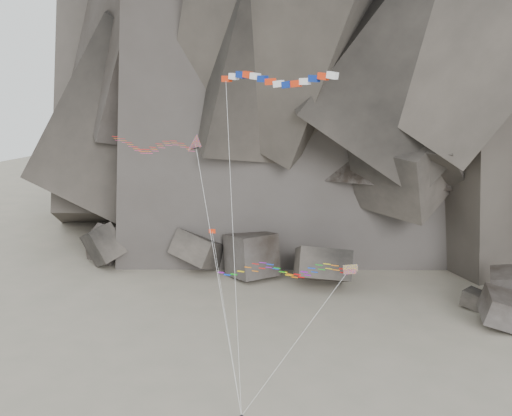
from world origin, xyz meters
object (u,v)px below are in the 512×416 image
(delta_kite, at_px, (149,144))
(pennant_kite, at_px, (216,258))
(parafoil_kite, at_px, (278,269))
(banner_kite, at_px, (275,80))

(delta_kite, relative_size, pennant_kite, 1.64)
(parafoil_kite, bearing_deg, pennant_kite, 166.95)
(delta_kite, xyz_separation_m, pennant_kite, (6.28, 0.07, -9.71))
(delta_kite, distance_m, banner_kite, 12.72)
(pennant_kite, bearing_deg, delta_kite, 172.60)
(banner_kite, bearing_deg, delta_kite, -158.64)
(parafoil_kite, bearing_deg, delta_kite, 164.57)
(delta_kite, height_order, banner_kite, banner_kite)
(banner_kite, bearing_deg, pennant_kite, -153.83)
(delta_kite, xyz_separation_m, banner_kite, (11.38, 0.92, 5.60))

